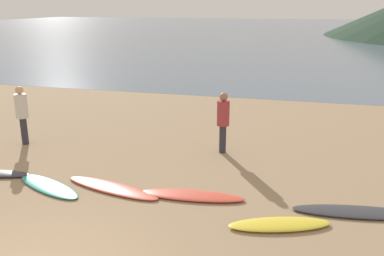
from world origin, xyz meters
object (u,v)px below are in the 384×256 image
surfboard_2 (49,186)px  surfboard_4 (192,195)px  surfboard_5 (279,224)px  person_0 (22,110)px  surfboard_6 (358,212)px  surfboard_3 (112,188)px  person_2 (223,118)px

surfboard_2 → surfboard_4: size_ratio=0.89×
surfboard_5 → person_0: person_0 is taller
surfboard_4 → surfboard_6: size_ratio=0.88×
surfboard_5 → surfboard_2: bearing=156.6°
surfboard_3 → person_2: person_2 is taller
surfboard_3 → person_0: 4.60m
surfboard_4 → surfboard_2: bearing=-178.7°
surfboard_2 → surfboard_6: 6.75m
surfboard_4 → person_0: 6.22m
surfboard_6 → person_0: person_0 is taller
surfboard_2 → person_2: (3.42, 3.32, 0.98)m
surfboard_3 → person_0: (-3.88, 2.25, 1.00)m
surfboard_4 → person_2: person_2 is taller
surfboard_3 → surfboard_5: 3.84m
surfboard_4 → person_0: bearing=154.3°
surfboard_6 → person_2: (-3.31, 2.82, 0.98)m
surfboard_3 → surfboard_6: size_ratio=0.95×
surfboard_2 → surfboard_6: surfboard_6 is taller
surfboard_4 → person_0: person_0 is taller
surfboard_2 → surfboard_5: 5.24m
person_0 → surfboard_5: bearing=-99.1°
person_2 → surfboard_4: bearing=107.6°
surfboard_2 → person_0: (-2.44, 2.54, 1.00)m
person_0 → surfboard_4: bearing=-98.8°
surfboard_4 → surfboard_5: surfboard_5 is taller
surfboard_2 → surfboard_6: size_ratio=0.79×
surfboard_3 → person_2: (1.98, 3.03, 0.98)m
surfboard_4 → person_2: size_ratio=1.35×
surfboard_5 → surfboard_3: bearing=150.7°
person_0 → surfboard_2: bearing=-124.1°
surfboard_6 → surfboard_5: bearing=-156.3°
surfboard_2 → person_2: 4.86m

